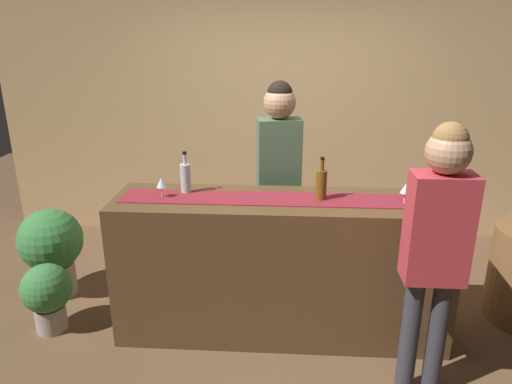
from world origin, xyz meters
TOP-DOWN VIEW (x-y plane):
  - ground_plane at (0.00, 0.00)m, footprint 10.00×10.00m
  - back_wall at (0.00, 1.90)m, footprint 6.00×0.12m
  - bar_counter at (0.00, 0.00)m, footprint 2.34×0.60m
  - counter_runner_cloth at (0.00, 0.00)m, footprint 2.23×0.28m
  - wine_bottle_amber at (0.27, 0.01)m, footprint 0.07×0.07m
  - wine_bottle_clear at (-0.68, 0.10)m, footprint 0.07×0.07m
  - wine_glass_near_customer at (-0.83, -0.02)m, footprint 0.07×0.07m
  - wine_glass_mid_counter at (0.82, -0.04)m, footprint 0.07×0.07m
  - bartender at (-0.03, 0.58)m, footprint 0.37×0.26m
  - customer_sipping at (0.87, -0.61)m, footprint 0.34×0.24m
  - potted_plant_tall at (-1.90, 0.38)m, footprint 0.52×0.52m
  - potted_plant_small at (-1.71, -0.12)m, footprint 0.37×0.37m

SIDE VIEW (x-z plane):
  - ground_plane at x=0.00m, z-range 0.00..0.00m
  - potted_plant_small at x=-1.71m, z-range 0.04..0.58m
  - potted_plant_tall at x=-1.90m, z-range 0.06..0.82m
  - bar_counter at x=0.00m, z-range 0.00..1.04m
  - counter_runner_cloth at x=0.00m, z-range 1.04..1.05m
  - customer_sipping at x=0.87m, z-range 0.20..1.91m
  - bartender at x=-0.03m, z-range 0.23..2.01m
  - wine_glass_near_customer at x=-0.83m, z-range 1.08..1.22m
  - wine_glass_mid_counter at x=0.82m, z-range 1.08..1.22m
  - wine_bottle_amber at x=0.27m, z-range 1.00..1.31m
  - wine_bottle_clear at x=-0.68m, z-range 1.00..1.31m
  - back_wall at x=0.00m, z-range 0.00..2.90m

